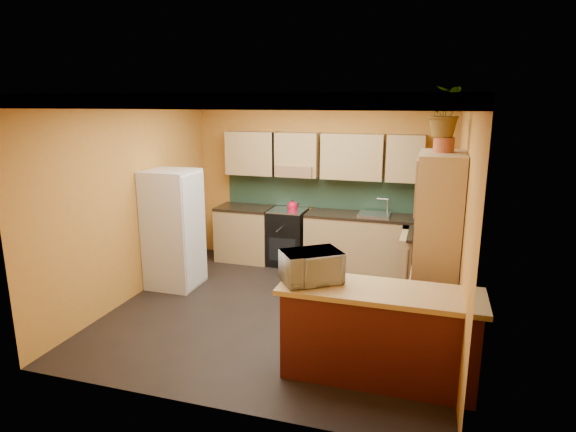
# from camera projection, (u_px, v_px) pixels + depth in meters

# --- Properties ---
(room_shell) EXTENTS (4.24, 4.24, 2.72)m
(room_shell) POSITION_uv_depth(u_px,v_px,m) (289.00, 146.00, 5.98)
(room_shell) COLOR black
(room_shell) RESTS_ON ground
(base_cabinets_back) EXTENTS (3.65, 0.60, 0.88)m
(base_cabinets_back) POSITION_uv_depth(u_px,v_px,m) (325.00, 241.00, 7.74)
(base_cabinets_back) COLOR tan
(base_cabinets_back) RESTS_ON ground
(countertop_back) EXTENTS (3.65, 0.62, 0.04)m
(countertop_back) POSITION_uv_depth(u_px,v_px,m) (325.00, 213.00, 7.63)
(countertop_back) COLOR black
(countertop_back) RESTS_ON base_cabinets_back
(stove) EXTENTS (0.58, 0.58, 0.91)m
(stove) POSITION_uv_depth(u_px,v_px,m) (288.00, 237.00, 7.92)
(stove) COLOR black
(stove) RESTS_ON ground
(kettle) EXTENTS (0.21, 0.21, 0.18)m
(kettle) POSITION_uv_depth(u_px,v_px,m) (293.00, 206.00, 7.71)
(kettle) COLOR #B40C28
(kettle) RESTS_ON stove
(sink) EXTENTS (0.48, 0.40, 0.03)m
(sink) POSITION_uv_depth(u_px,v_px,m) (374.00, 214.00, 7.41)
(sink) COLOR silver
(sink) RESTS_ON countertop_back
(base_cabinets_right) EXTENTS (0.60, 0.80, 0.88)m
(base_cabinets_right) POSITION_uv_depth(u_px,v_px,m) (429.00, 268.00, 6.49)
(base_cabinets_right) COLOR tan
(base_cabinets_right) RESTS_ON ground
(countertop_right) EXTENTS (0.62, 0.80, 0.04)m
(countertop_right) POSITION_uv_depth(u_px,v_px,m) (432.00, 235.00, 6.38)
(countertop_right) COLOR black
(countertop_right) RESTS_ON base_cabinets_right
(fridge) EXTENTS (0.68, 0.66, 1.70)m
(fridge) POSITION_uv_depth(u_px,v_px,m) (173.00, 229.00, 6.89)
(fridge) COLOR silver
(fridge) RESTS_ON ground
(pantry) EXTENTS (0.48, 0.90, 2.10)m
(pantry) POSITION_uv_depth(u_px,v_px,m) (436.00, 246.00, 5.42)
(pantry) COLOR tan
(pantry) RESTS_ON ground
(fern_pot) EXTENTS (0.22, 0.22, 0.16)m
(fern_pot) POSITION_uv_depth(u_px,v_px,m) (444.00, 145.00, 5.20)
(fern_pot) COLOR brown
(fern_pot) RESTS_ON pantry
(fern) EXTENTS (0.60, 0.56, 0.53)m
(fern) POSITION_uv_depth(u_px,v_px,m) (446.00, 112.00, 5.12)
(fern) COLOR tan
(fern) RESTS_ON fern_pot
(breakfast_bar) EXTENTS (1.80, 0.55, 0.88)m
(breakfast_bar) POSITION_uv_depth(u_px,v_px,m) (378.00, 337.00, 4.61)
(breakfast_bar) COLOR #4D1B12
(breakfast_bar) RESTS_ON ground
(bar_top) EXTENTS (1.90, 0.65, 0.05)m
(bar_top) POSITION_uv_depth(u_px,v_px,m) (380.00, 292.00, 4.50)
(bar_top) COLOR tan
(bar_top) RESTS_ON breakfast_bar
(microwave) EXTENTS (0.67, 0.63, 0.31)m
(microwave) POSITION_uv_depth(u_px,v_px,m) (311.00, 267.00, 4.65)
(microwave) COLOR silver
(microwave) RESTS_ON bar_top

